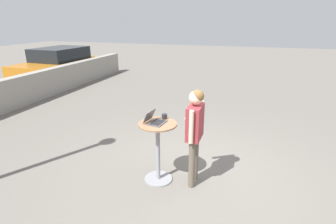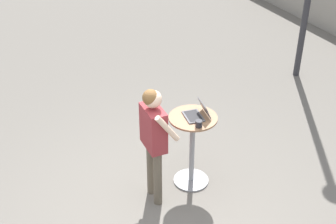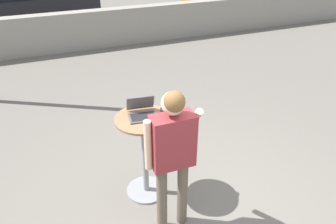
{
  "view_description": "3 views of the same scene",
  "coord_description": "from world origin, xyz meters",
  "views": [
    {
      "loc": [
        -4.07,
        -0.77,
        2.64
      ],
      "look_at": [
        -0.16,
        0.5,
        1.19
      ],
      "focal_mm": 28.0,
      "sensor_mm": 36.0,
      "label": 1
    },
    {
      "loc": [
        4.09,
        -1.81,
        4.26
      ],
      "look_at": [
        -0.52,
        0.32,
        1.13
      ],
      "focal_mm": 50.0,
      "sensor_mm": 36.0,
      "label": 2
    },
    {
      "loc": [
        -1.27,
        -2.31,
        2.89
      ],
      "look_at": [
        -0.18,
        0.39,
        1.2
      ],
      "focal_mm": 35.0,
      "sensor_mm": 36.0,
      "label": 3
    }
  ],
  "objects": [
    {
      "name": "ground_plane",
      "position": [
        0.0,
        0.0,
        0.0
      ],
      "size": [
        50.0,
        50.0,
        0.0
      ],
      "primitive_type": "plane",
      "color": "slate"
    },
    {
      "name": "laptop",
      "position": [
        -0.37,
        0.66,
        1.1
      ],
      "size": [
        0.34,
        0.34,
        0.2
      ],
      "color": "#515156",
      "rests_on": "cafe_table"
    },
    {
      "name": "coffee_mug",
      "position": [
        -0.15,
        0.57,
        1.1
      ],
      "size": [
        0.12,
        0.09,
        0.09
      ],
      "color": "#232328",
      "rests_on": "cafe_table"
    },
    {
      "name": "standing_person",
      "position": [
        -0.28,
        0.01,
        1.05
      ],
      "size": [
        0.56,
        0.36,
        1.65
      ],
      "color": "brown",
      "rests_on": "ground_plane"
    },
    {
      "name": "pavement_kerb",
      "position": [
        0.0,
        6.29,
        0.48
      ],
      "size": [
        17.03,
        0.35,
        0.96
      ],
      "color": "gray",
      "rests_on": "ground_plane"
    },
    {
      "name": "parked_car_further_down",
      "position": [
        -1.43,
        8.59,
        0.85
      ],
      "size": [
        4.25,
        2.03,
        1.7
      ],
      "color": "black",
      "rests_on": "ground_plane"
    },
    {
      "name": "cafe_table",
      "position": [
        -0.38,
        0.61,
        0.63
      ],
      "size": [
        0.64,
        0.64,
        1.06
      ],
      "color": "gray",
      "rests_on": "ground_plane"
    }
  ]
}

